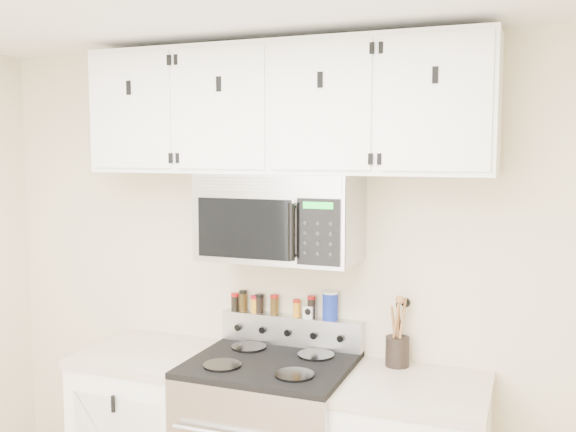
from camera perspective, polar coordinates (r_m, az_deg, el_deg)
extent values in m
cube|color=beige|center=(3.35, 0.51, -6.25)|extent=(3.50, 0.01, 2.50)
cube|color=black|center=(3.14, -1.59, -13.01)|extent=(0.76, 0.65, 0.03)
cube|color=#B7B7BA|center=(3.37, 0.30, -10.11)|extent=(0.76, 0.08, 0.15)
cylinder|color=black|center=(3.08, -5.87, -13.05)|extent=(0.18, 0.18, 0.01)
cylinder|color=black|center=(2.94, 0.58, -13.93)|extent=(0.18, 0.18, 0.01)
cylinder|color=black|center=(3.34, -3.49, -11.54)|extent=(0.18, 0.18, 0.01)
cylinder|color=black|center=(3.21, 2.50, -12.23)|extent=(0.18, 0.18, 0.01)
cube|color=tan|center=(3.49, -12.18, -11.84)|extent=(0.64, 0.62, 0.04)
cube|color=tan|center=(3.00, 11.29, -14.79)|extent=(0.64, 0.62, 0.04)
cube|color=#9E9EA3|center=(3.12, -0.67, -0.07)|extent=(0.76, 0.38, 0.42)
cube|color=#B7B7BA|center=(2.92, -2.10, 2.88)|extent=(0.73, 0.01, 0.08)
cube|color=black|center=(2.98, -3.94, -1.13)|extent=(0.47, 0.01, 0.28)
cube|color=black|center=(2.85, 2.73, -1.45)|extent=(0.20, 0.01, 0.30)
cylinder|color=black|center=(2.85, 0.31, -1.43)|extent=(0.03, 0.03, 0.26)
cube|color=white|center=(3.13, -0.51, 9.48)|extent=(2.00, 0.33, 0.62)
cube|color=white|center=(3.34, -13.86, 9.09)|extent=(0.46, 0.01, 0.57)
cube|color=black|center=(3.34, -13.99, 11.00)|extent=(0.02, 0.01, 0.07)
cube|color=white|center=(3.08, -6.10, 9.51)|extent=(0.46, 0.01, 0.57)
cube|color=black|center=(3.08, -6.19, 11.59)|extent=(0.03, 0.01, 0.07)
cube|color=white|center=(2.89, 2.91, 9.79)|extent=(0.46, 0.01, 0.57)
cube|color=black|center=(2.89, 2.87, 12.01)|extent=(0.03, 0.01, 0.07)
cube|color=white|center=(2.77, 12.93, 9.81)|extent=(0.46, 0.01, 0.57)
cube|color=black|center=(2.77, 12.95, 12.13)|extent=(0.02, 0.01, 0.07)
cylinder|color=black|center=(3.19, 9.69, -11.78)|extent=(0.11, 0.11, 0.14)
cylinder|color=brown|center=(3.15, 9.73, -9.89)|extent=(0.01, 0.01, 0.27)
cylinder|color=brown|center=(3.14, 10.04, -9.79)|extent=(0.01, 0.01, 0.28)
cylinder|color=brown|center=(3.17, 9.42, -9.99)|extent=(0.01, 0.01, 0.25)
cylinder|color=black|center=(3.17, 9.97, -9.90)|extent=(0.01, 0.01, 0.26)
cylinder|color=brown|center=(3.14, 9.49, -9.89)|extent=(0.01, 0.01, 0.28)
cube|color=silver|center=(3.31, 1.91, -8.49)|extent=(0.06, 0.06, 0.06)
cylinder|color=#162A9A|center=(3.27, 3.77, -8.04)|extent=(0.08, 0.08, 0.14)
cylinder|color=white|center=(3.25, 3.78, -6.79)|extent=(0.08, 0.08, 0.01)
cylinder|color=black|center=(3.47, -4.74, -7.74)|extent=(0.04, 0.04, 0.08)
cylinder|color=#B00D0D|center=(3.45, -4.75, -6.98)|extent=(0.04, 0.04, 0.02)
cylinder|color=#39270D|center=(3.44, -4.02, -7.66)|extent=(0.04, 0.04, 0.10)
cylinder|color=black|center=(3.43, -4.02, -6.75)|extent=(0.04, 0.04, 0.02)
cylinder|color=orange|center=(3.42, -2.94, -7.95)|extent=(0.04, 0.04, 0.07)
cylinder|color=#B30D1B|center=(3.41, -2.94, -7.21)|extent=(0.05, 0.05, 0.02)
cylinder|color=black|center=(3.41, -2.56, -7.92)|extent=(0.04, 0.04, 0.08)
cylinder|color=black|center=(3.40, -2.56, -7.10)|extent=(0.04, 0.04, 0.02)
cylinder|color=#422E0F|center=(3.37, -1.23, -8.00)|extent=(0.04, 0.04, 0.09)
cylinder|color=#9A110B|center=(3.36, -1.23, -7.14)|extent=(0.04, 0.04, 0.02)
cylinder|color=orange|center=(3.33, 0.77, -8.31)|extent=(0.04, 0.04, 0.07)
cylinder|color=#A81A0C|center=(3.32, 0.77, -7.56)|extent=(0.04, 0.04, 0.02)
cylinder|color=black|center=(3.30, 2.09, -8.22)|extent=(0.04, 0.04, 0.10)
cylinder|color=#9A0E0B|center=(3.29, 2.09, -7.25)|extent=(0.04, 0.04, 0.02)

